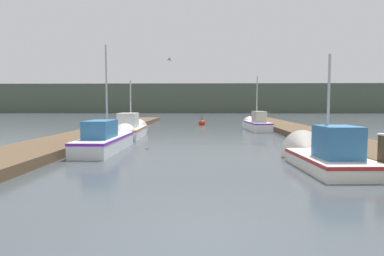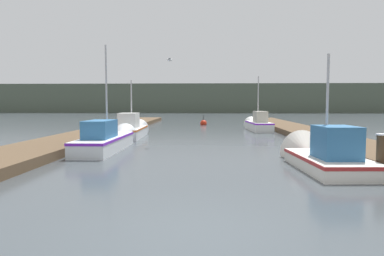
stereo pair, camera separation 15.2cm
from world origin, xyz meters
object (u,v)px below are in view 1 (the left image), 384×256
Objects in this scene: mooring_piling_1 at (383,155)px; fishing_boat_0 at (323,155)px; fishing_boat_2 at (131,129)px; channel_buoy at (202,123)px; seagull_lead at (169,60)px; fishing_boat_3 at (256,124)px; mooring_piling_0 at (134,124)px; fishing_boat_1 at (109,139)px.

fishing_boat_0 is at bearing 127.76° from mooring_piling_1.
channel_buoy is at bearing 67.58° from fishing_boat_2.
mooring_piling_1 is 2.19× the size of seagull_lead.
fishing_boat_2 is 9.57× the size of seagull_lead.
fishing_boat_3 reaches higher than fishing_boat_0.
seagull_lead is at bearing -67.91° from mooring_piling_0.
fishing_boat_2 reaches higher than channel_buoy.
mooring_piling_1 is at bearing -31.11° from fishing_boat_1.
fishing_boat_2 is 4.37× the size of mooring_piling_1.
mooring_piling_1 is (9.31, -5.62, 0.17)m from fishing_boat_1.
fishing_boat_3 is 16.62m from mooring_piling_1.
fishing_boat_1 is 10.88m from mooring_piling_1.
fishing_boat_3 is 7.33m from channel_buoy.
fishing_boat_3 is at bearing -0.11° from mooring_piling_0.
fishing_boat_1 reaches higher than fishing_boat_3.
fishing_boat_1 is 17.49m from channel_buoy.
fishing_boat_0 reaches higher than fishing_boat_2.
mooring_piling_1 is at bearing -77.16° from channel_buoy.
seagull_lead is (3.70, -9.12, 3.73)m from mooring_piling_0.
seagull_lead is at bearing -125.39° from fishing_boat_3.
fishing_boat_3 is (8.33, 10.97, 0.03)m from fishing_boat_1.
fishing_boat_3 is at bearing 93.39° from mooring_piling_1.
fishing_boat_3 is at bearing 86.50° from fishing_boat_0.
fishing_boat_3 is at bearing 141.46° from seagull_lead.
mooring_piling_1 reaches higher than mooring_piling_0.
fishing_boat_2 is 4.77× the size of channel_buoy.
mooring_piling_0 is at bearing -164.14° from seagull_lead.
channel_buoy is (4.16, 16.98, -0.28)m from fishing_boat_1.
fishing_boat_1 is 1.19× the size of fishing_boat_2.
fishing_boat_1 is at bearing -130.29° from fishing_boat_3.
fishing_boat_1 is 6.51× the size of mooring_piling_0.
mooring_piling_0 is 0.80× the size of mooring_piling_1.
fishing_boat_2 is at bearing 91.56° from fishing_boat_1.
fishing_boat_2 is 5.89m from seagull_lead.
mooring_piling_0 is at bearing 98.29° from fishing_boat_2.
fishing_boat_2 is 1.01× the size of fishing_boat_3.
fishing_boat_0 is at bearing 36.73° from seagull_lead.
fishing_boat_1 is at bearing -103.76° from channel_buoy.
seagull_lead is at bearing -96.00° from channel_buoy.
fishing_boat_1 reaches higher than fishing_boat_0.
fishing_boat_2 is (-8.31, 9.63, 0.09)m from fishing_boat_0.
seagull_lead reaches higher than channel_buoy.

